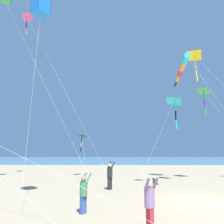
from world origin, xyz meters
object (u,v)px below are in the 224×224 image
object	(u,v)px
person_child_green_jacket	(84,191)
kite_delta_orange_high_right	(204,91)
kite_delta_purple_drifting	(175,102)
person_child_grey_jacket	(150,201)
kite_windsock_white_trailing	(182,68)
person_adult_flyer	(110,174)
kite_delta_green_low_center	(82,136)
kite_delta_long_streamer_right	(195,56)
kite_delta_checkered_midright	(27,17)

from	to	relation	value
person_child_green_jacket	kite_delta_orange_high_right	xyz separation A→B (m)	(13.18, -10.08, 7.73)
kite_delta_purple_drifting	person_child_grey_jacket	bearing A→B (deg)	163.07
kite_delta_purple_drifting	kite_windsock_white_trailing	size ratio (longest dim) A/B	0.96
person_adult_flyer	kite_delta_green_low_center	world-z (taller)	kite_delta_green_low_center
kite_delta_orange_high_right	kite_windsock_white_trailing	world-z (taller)	kite_delta_orange_high_right
kite_delta_orange_high_right	person_child_green_jacket	bearing A→B (deg)	142.60
person_child_green_jacket	kite_delta_long_streamer_right	bearing A→B (deg)	-40.29
kite_delta_purple_drifting	person_adult_flyer	bearing A→B (deg)	142.11
person_child_green_jacket	kite_windsock_white_trailing	xyz separation A→B (m)	(7.03, -6.21, 7.80)
kite_delta_checkered_midright	person_child_grey_jacket	bearing A→B (deg)	-146.51
kite_delta_purple_drifting	kite_delta_orange_high_right	distance (m)	3.26
kite_delta_purple_drifting	kite_delta_checkered_midright	distance (m)	20.10
person_child_grey_jacket	kite_delta_orange_high_right	xyz separation A→B (m)	(15.32, -7.77, 7.70)
kite_delta_long_streamer_right	person_child_green_jacket	bearing A→B (deg)	139.71
kite_delta_checkered_midright	kite_delta_orange_high_right	distance (m)	22.11
person_child_grey_jacket	person_child_green_jacket	bearing A→B (deg)	47.20
kite_delta_orange_high_right	kite_windsock_white_trailing	xyz separation A→B (m)	(-6.16, 3.87, 0.07)
kite_delta_green_low_center	kite_delta_orange_high_right	world-z (taller)	kite_delta_orange_high_right
kite_delta_purple_drifting	kite_windsock_white_trailing	xyz separation A→B (m)	(-8.18, 1.38, 0.64)
person_child_green_jacket	kite_delta_green_low_center	distance (m)	17.73
person_adult_flyer	kite_delta_long_streamer_right	world-z (taller)	kite_delta_long_streamer_right
kite_delta_green_low_center	kite_windsock_white_trailing	xyz separation A→B (m)	(-10.13, -8.93, 4.22)
person_adult_flyer	kite_windsock_white_trailing	world-z (taller)	kite_windsock_white_trailing
person_child_grey_jacket	kite_windsock_white_trailing	xyz separation A→B (m)	(9.17, -3.90, 7.77)
person_child_green_jacket	person_child_grey_jacket	distance (m)	3.15
kite_windsock_white_trailing	kite_delta_green_low_center	bearing A→B (deg)	41.39
person_child_grey_jacket	kite_delta_purple_drifting	xyz separation A→B (m)	(17.35, -5.28, 7.14)
person_adult_flyer	kite_delta_checkered_midright	xyz separation A→B (m)	(9.12, 10.29, 17.64)
kite_delta_purple_drifting	kite_delta_checkered_midright	xyz separation A→B (m)	(0.44, 17.04, 10.64)
kite_delta_long_streamer_right	kite_windsock_white_trailing	xyz separation A→B (m)	(-2.63, 1.97, -2.15)
kite_delta_long_streamer_right	kite_delta_purple_drifting	bearing A→B (deg)	6.06
kite_delta_green_low_center	kite_windsock_white_trailing	distance (m)	14.14
kite_delta_purple_drifting	kite_delta_green_low_center	xyz separation A→B (m)	(1.95, 10.31, -3.58)
person_child_grey_jacket	kite_delta_checkered_midright	world-z (taller)	kite_delta_checkered_midright
kite_windsock_white_trailing	kite_delta_long_streamer_right	bearing A→B (deg)	-36.87
person_child_green_jacket	kite_delta_purple_drifting	world-z (taller)	kite_delta_purple_drifting
person_child_grey_jacket	kite_delta_orange_high_right	world-z (taller)	kite_delta_orange_high_right
person_adult_flyer	kite_windsock_white_trailing	xyz separation A→B (m)	(0.50, -5.38, 7.64)
person_adult_flyer	kite_delta_orange_high_right	world-z (taller)	kite_delta_orange_high_right
person_child_grey_jacket	person_adult_flyer	bearing A→B (deg)	9.69
kite_delta_green_low_center	kite_delta_orange_high_right	size ratio (longest dim) A/B	0.96
kite_delta_checkered_midright	kite_delta_orange_high_right	world-z (taller)	kite_delta_checkered_midright
person_adult_flyer	person_child_green_jacket	distance (m)	6.58
kite_windsock_white_trailing	person_child_green_jacket	bearing A→B (deg)	138.52
kite_windsock_white_trailing	person_child_grey_jacket	bearing A→B (deg)	156.95
person_child_grey_jacket	kite_delta_orange_high_right	distance (m)	18.83
person_adult_flyer	kite_delta_purple_drifting	bearing A→B (deg)	-37.89
kite_delta_long_streamer_right	kite_delta_orange_high_right	xyz separation A→B (m)	(3.53, -1.90, -2.22)
person_adult_flyer	person_child_green_jacket	world-z (taller)	person_adult_flyer
kite_delta_checkered_midright	kite_delta_long_streamer_right	bearing A→B (deg)	-108.76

